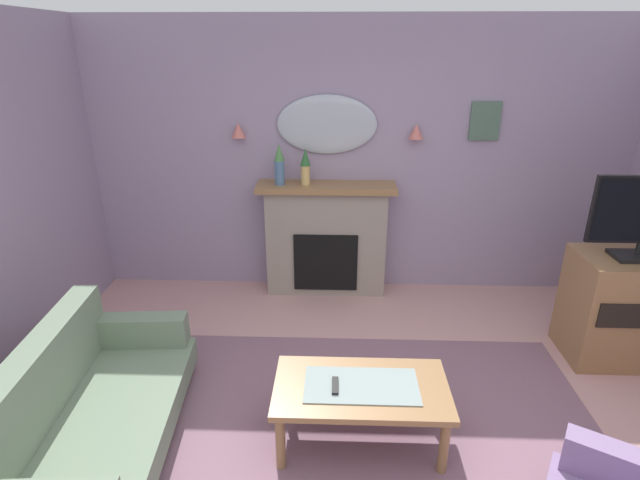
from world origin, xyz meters
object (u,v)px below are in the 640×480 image
mantel_vase_centre (305,166)px  wall_sconce_right (416,131)px  fireplace (326,240)px  tv_remote (335,386)px  mantel_vase_left (279,164)px  coffee_table (361,393)px  floral_couch (83,410)px  framed_picture (485,121)px  tv_cabinet (621,308)px  wall_mirror (327,125)px  wall_sconce_left (238,130)px

mantel_vase_centre → wall_sconce_right: 1.10m
fireplace → tv_remote: 2.15m
fireplace → mantel_vase_left: bearing=-176.4°
coffee_table → tv_remote: (-0.16, -0.02, 0.07)m
fireplace → tv_remote: fireplace is taller
mantel_vase_left → floral_couch: size_ratio=0.22×
framed_picture → tv_remote: size_ratio=2.25×
coffee_table → tv_cabinet: bearing=25.9°
wall_mirror → floral_couch: bearing=-121.2°
fireplace → coffee_table: bearing=-82.6°
mantel_vase_centre → wall_sconce_left: 0.73m
mantel_vase_centre → wall_sconce_left: bearing=169.5°
wall_sconce_left → wall_mirror: bearing=3.4°
fireplace → wall_sconce_left: (-0.85, 0.09, 1.09)m
wall_mirror → coffee_table: (0.28, -2.26, -1.33)m
mantel_vase_centre → wall_sconce_right: size_ratio=2.51×
mantel_vase_left → floral_couch: (-1.00, -2.23, -1.04)m
fireplace → mantel_vase_centre: size_ratio=3.87×
fireplace → mantel_vase_left: size_ratio=3.44×
floral_couch → wall_sconce_right: bearing=45.6°
wall_sconce_left → tv_cabinet: (3.27, -1.17, -1.21)m
mantel_vase_centre → floral_couch: size_ratio=0.20×
tv_remote → tv_cabinet: size_ratio=0.18×
mantel_vase_left → wall_mirror: wall_mirror is taller
tv_cabinet → framed_picture: bearing=126.7°
wall_mirror → wall_sconce_right: wall_mirror is taller
fireplace → wall_sconce_left: 1.38m
wall_sconce_right → tv_remote: (-0.74, -2.23, -1.21)m
mantel_vase_left → fireplace: bearing=3.6°
wall_sconce_left → framed_picture: (2.35, 0.06, 0.09)m
wall_sconce_left → tv_cabinet: wall_sconce_left is taller
wall_mirror → tv_remote: (0.11, -2.28, -1.26)m
tv_remote → wall_sconce_left: bearing=113.3°
wall_sconce_left → tv_cabinet: size_ratio=0.16×
fireplace → wall_sconce_right: wall_sconce_right is taller
floral_couch → tv_cabinet: bearing=17.0°
coffee_table → mantel_vase_left: bearing=109.2°
mantel_vase_centre → tv_remote: mantel_vase_centre is taller
fireplace → tv_remote: (0.11, -2.14, -0.12)m
mantel_vase_left → coffee_table: mantel_vase_left is taller
wall_sconce_left → floral_couch: wall_sconce_left is taller
wall_sconce_right → coffee_table: size_ratio=0.13×
wall_mirror → tv_remote: bearing=-87.2°
mantel_vase_left → coffee_table: 2.42m
mantel_vase_left → wall_sconce_left: (-0.40, 0.12, 0.30)m
wall_sconce_left → framed_picture: framed_picture is taller
mantel_vase_centre → coffee_table: size_ratio=0.32×
wall_mirror → tv_cabinet: (2.42, -1.22, -1.26)m
fireplace → framed_picture: framed_picture is taller
framed_picture → floral_couch: 4.07m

